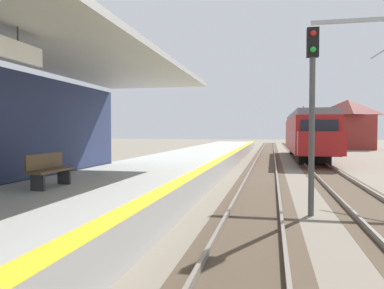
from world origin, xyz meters
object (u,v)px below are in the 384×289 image
at_px(approaching_train, 307,133).
at_px(distant_trackside_house, 348,123).
at_px(platform_bench, 49,169).
at_px(rail_signal_post, 312,101).

relative_size(approaching_train, distant_trackside_house, 2.97).
bearing_deg(platform_bench, approaching_train, 71.12).
bearing_deg(platform_bench, distant_trackside_house, 70.73).
distance_m(rail_signal_post, platform_bench, 7.30).
xyz_separation_m(rail_signal_post, platform_bench, (-6.74, -2.15, -1.82)).
bearing_deg(rail_signal_post, distant_trackside_house, 78.41).
bearing_deg(rail_signal_post, approaching_train, 85.37).
bearing_deg(rail_signal_post, platform_bench, -162.27).
height_order(rail_signal_post, platform_bench, rail_signal_post).
height_order(rail_signal_post, distant_trackside_house, distant_trackside_house).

